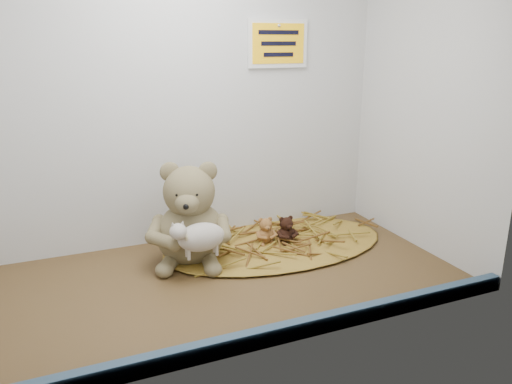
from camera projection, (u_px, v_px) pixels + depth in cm
name	position (u px, v px, depth cm)	size (l,w,h in cm)	color
alcove_shell	(197.00, 89.00, 115.45)	(120.40, 60.20, 90.40)	#493219
front_rail	(261.00, 338.00, 94.71)	(119.28, 2.20, 3.60)	#365468
straw_bed	(276.00, 243.00, 141.70)	(64.84, 37.65, 1.26)	brown
main_teddy	(190.00, 213.00, 128.24)	(21.55, 22.75, 26.73)	olive
toy_lamb	(201.00, 237.00, 120.71)	(15.28, 9.33, 9.87)	beige
mini_teddy_tan	(265.00, 229.00, 140.16)	(6.08, 6.42, 7.54)	#9A6032
mini_teddy_brown	(286.00, 228.00, 140.64)	(6.21, 6.56, 7.70)	black
wall_sign	(278.00, 44.00, 141.62)	(16.00, 1.20, 11.00)	#FFB60D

